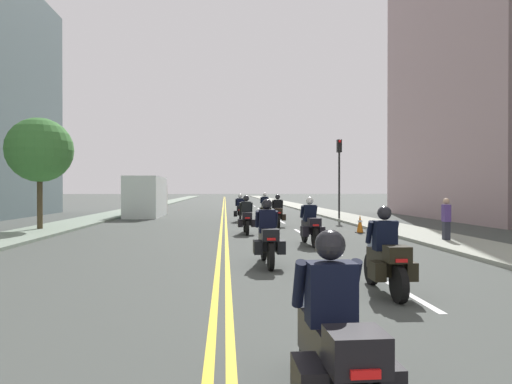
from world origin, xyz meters
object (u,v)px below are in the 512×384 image
Objects in this scene: traffic_cone_0 at (360,224)px; street_tree_0 at (40,150)px; motorcycle_0 at (333,344)px; motorcycle_1 at (386,259)px; motorcycle_4 at (246,218)px; parked_truck at (147,198)px; motorcycle_7 at (265,207)px; motorcycle_6 at (240,211)px; motorcycle_5 at (278,214)px; pedestrian_0 at (446,220)px; motorcycle_2 at (267,239)px; traffic_light_near at (339,165)px; motorcycle_3 at (310,226)px.

traffic_cone_0 is 14.88m from street_tree_0.
motorcycle_1 is at bearing 63.35° from motorcycle_0.
street_tree_0 is (-14.40, 1.80, 3.31)m from traffic_cone_0.
street_tree_0 is (-9.38, 1.85, 3.05)m from motorcycle_4.
parked_truck reaches higher than motorcycle_1.
traffic_cone_0 is at bearing -47.96° from parked_truck.
motorcycle_7 is 14.96m from street_tree_0.
motorcycle_6 is 11.19m from street_tree_0.
motorcycle_5 is 2.66× the size of traffic_cone_0.
pedestrian_0 is at bearing -51.75° from motorcycle_5.
motorcycle_7 is (-0.19, 22.38, 0.04)m from motorcycle_1.
pedestrian_0 is (5.17, -7.33, 0.16)m from motorcycle_5.
motorcycle_5 is 11.71m from street_tree_0.
street_tree_0 reaches higher than motorcycle_5.
motorcycle_7 is 0.34× the size of parked_truck.
motorcycle_2 reaches higher than motorcycle_6.
pedestrian_0 is at bearing -63.00° from traffic_cone_0.
traffic_cone_0 is at bearing -44.40° from motorcycle_5.
motorcycle_1 is at bearing -102.33° from traffic_light_near.
motorcycle_5 is at bearing -61.22° from motorcycle_6.
motorcycle_7 is at bearing 40.07° from street_tree_0.
motorcycle_0 is 15.42m from motorcycle_4.
motorcycle_3 is at bearing -109.07° from traffic_light_near.
motorcycle_4 is 0.97× the size of motorcycle_5.
motorcycle_4 is at bearing -127.11° from traffic_light_near.
motorcycle_3 is 7.60m from motorcycle_5.
traffic_light_near is at bearing 74.00° from motorcycle_0.
pedestrian_0 is at bearing -18.96° from street_tree_0.
parked_truck reaches higher than motorcycle_0.
traffic_light_near is at bearing 68.29° from motorcycle_2.
motorcycle_2 reaches higher than motorcycle_0.
pedestrian_0 is (7.01, 11.65, 0.17)m from motorcycle_0.
pedestrian_0 is (5.13, -15.05, 0.14)m from motorcycle_7.
motorcycle_2 is 2.76× the size of traffic_cone_0.
motorcycle_0 is 16.28m from traffic_cone_0.
motorcycle_0 is 1.06× the size of motorcycle_4.
motorcycle_2 is at bearing -45.80° from street_tree_0.
motorcycle_0 is 0.43× the size of street_tree_0.
motorcycle_4 is 10.03m from street_tree_0.
traffic_light_near is (4.42, -3.01, 2.78)m from motorcycle_7.
parked_truck is at bearing 106.54° from motorcycle_2.
parked_truck reaches higher than motorcycle_6.
pedestrian_0 is (6.98, -10.92, 0.17)m from motorcycle_6.
pedestrian_0 is (6.82, 4.18, 0.15)m from motorcycle_2.
motorcycle_4 is (0.04, 15.42, 0.01)m from motorcycle_0.
traffic_cone_0 is (3.02, 4.09, -0.27)m from motorcycle_3.
traffic_cone_0 is (5.03, -7.10, -0.25)m from motorcycle_6.
motorcycle_7 is at bearing 145.73° from traffic_light_near.
motorcycle_6 is at bearing 89.06° from motorcycle_4.
parked_truck is (-8.25, 1.45, 0.58)m from motorcycle_7.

